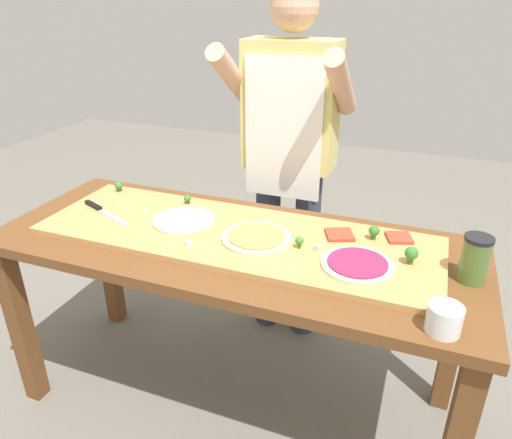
{
  "coord_description": "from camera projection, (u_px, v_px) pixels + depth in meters",
  "views": [
    {
      "loc": [
        0.63,
        -1.41,
        1.62
      ],
      "look_at": [
        0.07,
        0.07,
        0.86
      ],
      "focal_mm": 33.06,
      "sensor_mm": 36.0,
      "label": 1
    }
  ],
  "objects": [
    {
      "name": "broccoli_floret_center_left",
      "position": [
        299.0,
        241.0,
        1.63
      ],
      "size": [
        0.03,
        0.03,
        0.04
      ],
      "color": "#487A23",
      "rests_on": "cutting_board"
    },
    {
      "name": "broccoli_floret_center_right",
      "position": [
        411.0,
        254.0,
        1.53
      ],
      "size": [
        0.04,
        0.04,
        0.06
      ],
      "color": "#3F7220",
      "rests_on": "cutting_board"
    },
    {
      "name": "chefs_knife",
      "position": [
        100.0,
        209.0,
        1.92
      ],
      "size": [
        0.29,
        0.13,
        0.02
      ],
      "color": "#B7BABF",
      "rests_on": "cutting_board"
    },
    {
      "name": "sauce_jar",
      "position": [
        475.0,
        259.0,
        1.46
      ],
      "size": [
        0.09,
        0.09,
        0.16
      ],
      "color": "#517033",
      "rests_on": "prep_table"
    },
    {
      "name": "pizza_slice_near_left",
      "position": [
        340.0,
        235.0,
        1.72
      ],
      "size": [
        0.13,
        0.13,
        0.01
      ],
      "primitive_type": "cube",
      "rotation": [
        0.0,
        0.0,
        0.4
      ],
      "color": "#BC3D28",
      "rests_on": "cutting_board"
    },
    {
      "name": "prep_table",
      "position": [
        233.0,
        265.0,
        1.79
      ],
      "size": [
        1.79,
        0.71,
        0.79
      ],
      "color": "brown",
      "rests_on": "ground"
    },
    {
      "name": "broccoli_floret_front_right",
      "position": [
        188.0,
        199.0,
        1.98
      ],
      "size": [
        0.03,
        0.03,
        0.04
      ],
      "color": "#3F7220",
      "rests_on": "cutting_board"
    },
    {
      "name": "flour_cup",
      "position": [
        444.0,
        321.0,
        1.26
      ],
      "size": [
        0.09,
        0.09,
        0.08
      ],
      "color": "white",
      "rests_on": "prep_table"
    },
    {
      "name": "cheese_crumble_a",
      "position": [
        188.0,
        244.0,
        1.65
      ],
      "size": [
        0.03,
        0.03,
        0.02
      ],
      "primitive_type": "cube",
      "rotation": [
        0.0,
        0.0,
        1.09
      ],
      "color": "white",
      "rests_on": "cutting_board"
    },
    {
      "name": "cutting_board",
      "position": [
        234.0,
        235.0,
        1.75
      ],
      "size": [
        1.49,
        0.49,
        0.02
      ],
      "primitive_type": "cube",
      "color": "tan",
      "rests_on": "prep_table"
    },
    {
      "name": "pizza_whole_white_garlic",
      "position": [
        184.0,
        220.0,
        1.83
      ],
      "size": [
        0.24,
        0.24,
        0.02
      ],
      "color": "beige",
      "rests_on": "cutting_board"
    },
    {
      "name": "cheese_crumble_c",
      "position": [
        318.0,
        248.0,
        1.62
      ],
      "size": [
        0.03,
        0.03,
        0.02
      ],
      "primitive_type": "cube",
      "rotation": [
        0.0,
        0.0,
        0.99
      ],
      "color": "silver",
      "rests_on": "cutting_board"
    },
    {
      "name": "pizza_slice_far_right",
      "position": [
        399.0,
        238.0,
        1.7
      ],
      "size": [
        0.11,
        0.11,
        0.01
      ],
      "primitive_type": "cube",
      "rotation": [
        0.0,
        0.0,
        0.34
      ],
      "color": "#BC3D28",
      "rests_on": "cutting_board"
    },
    {
      "name": "broccoli_floret_front_left",
      "position": [
        119.0,
        186.0,
        2.1
      ],
      "size": [
        0.03,
        0.03,
        0.04
      ],
      "color": "#3F7220",
      "rests_on": "cutting_board"
    },
    {
      "name": "ground_plane",
      "position": [
        237.0,
        398.0,
        2.09
      ],
      "size": [
        8.0,
        8.0,
        0.0
      ],
      "primitive_type": "plane",
      "color": "#6B665B"
    },
    {
      "name": "cook_center",
      "position": [
        289.0,
        146.0,
        2.12
      ],
      "size": [
        0.54,
        0.39,
        1.67
      ],
      "color": "#333847",
      "rests_on": "ground"
    },
    {
      "name": "broccoli_floret_back_mid",
      "position": [
        374.0,
        231.0,
        1.69
      ],
      "size": [
        0.04,
        0.04,
        0.05
      ],
      "color": "#3F7220",
      "rests_on": "cutting_board"
    },
    {
      "name": "pizza_whole_pesto_green",
      "position": [
        256.0,
        238.0,
        1.7
      ],
      "size": [
        0.25,
        0.25,
        0.02
      ],
      "color": "beige",
      "rests_on": "cutting_board"
    },
    {
      "name": "pizza_whole_beet_magenta",
      "position": [
        357.0,
        264.0,
        1.53
      ],
      "size": [
        0.24,
        0.24,
        0.02
      ],
      "color": "beige",
      "rests_on": "cutting_board"
    },
    {
      "name": "cheese_crumble_b",
      "position": [
        146.0,
        209.0,
        1.93
      ],
      "size": [
        0.02,
        0.02,
        0.01
      ],
      "primitive_type": "cube",
      "rotation": [
        0.0,
        0.0,
        0.56
      ],
      "color": "silver",
      "rests_on": "cutting_board"
    }
  ]
}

